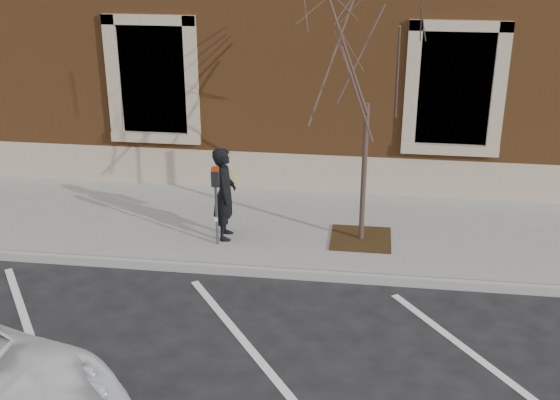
# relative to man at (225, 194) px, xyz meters

# --- Properties ---
(ground) EXTENTS (120.00, 120.00, 0.00)m
(ground) POSITION_rel_man_xyz_m (1.04, -1.04, -0.98)
(ground) COLOR #28282B
(ground) RESTS_ON ground
(sidewalk_near) EXTENTS (40.00, 3.50, 0.15)m
(sidewalk_near) POSITION_rel_man_xyz_m (1.04, 0.71, -0.91)
(sidewalk_near) COLOR #A09C96
(sidewalk_near) RESTS_ON ground
(curb_near) EXTENTS (40.00, 0.12, 0.15)m
(curb_near) POSITION_rel_man_xyz_m (1.04, -1.09, -0.91)
(curb_near) COLOR #9E9E99
(curb_near) RESTS_ON ground
(parking_stripes) EXTENTS (28.00, 4.40, 0.01)m
(parking_stripes) POSITION_rel_man_xyz_m (1.04, -3.24, -0.98)
(parking_stripes) COLOR silver
(parking_stripes) RESTS_ON ground
(man) EXTENTS (0.47, 0.65, 1.67)m
(man) POSITION_rel_man_xyz_m (0.00, 0.00, 0.00)
(man) COLOR black
(man) RESTS_ON sidewalk_near
(parking_meter) EXTENTS (0.13, 0.10, 1.43)m
(parking_meter) POSITION_rel_man_xyz_m (-0.08, -0.31, 0.16)
(parking_meter) COLOR #595B60
(parking_meter) RESTS_ON sidewalk_near
(tree_grate) EXTENTS (1.06, 1.06, 0.03)m
(tree_grate) POSITION_rel_man_xyz_m (2.40, 0.22, -0.82)
(tree_grate) COLOR #3B2512
(tree_grate) RESTS_ON sidewalk_near
(sapling) EXTENTS (2.70, 2.70, 4.51)m
(sapling) POSITION_rel_man_xyz_m (2.40, 0.22, 2.32)
(sapling) COLOR #49342C
(sapling) RESTS_ON sidewalk_near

